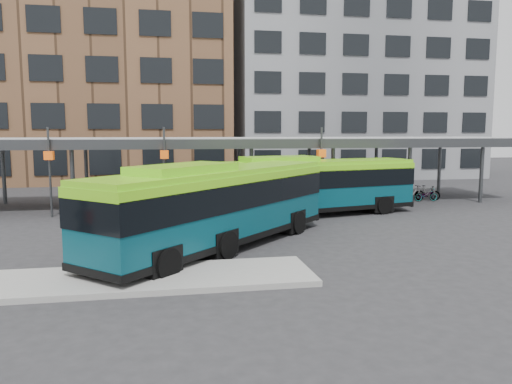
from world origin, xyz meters
TOP-DOWN VIEW (x-y plane):
  - ground at (0.00, 0.00)m, footprint 120.00×120.00m
  - boarding_island at (-5.50, -3.00)m, footprint 14.00×3.00m
  - canopy at (-0.06, 12.87)m, footprint 40.00×6.53m
  - building_brick at (-10.00, 32.00)m, footprint 26.00×14.00m
  - building_grey at (16.00, 32.00)m, footprint 24.00×14.00m
  - bus_front at (-0.98, 0.94)m, footprint 10.43×10.77m
  - bus_rear at (4.79, 7.67)m, footprint 12.10×5.12m
  - bike_rack at (12.55, 11.91)m, footprint 4.92×1.46m

SIDE VIEW (x-z plane):
  - ground at x=0.00m, z-range 0.00..0.00m
  - boarding_island at x=-5.50m, z-range 0.00..0.18m
  - bike_rack at x=12.55m, z-range -0.05..1.02m
  - bus_rear at x=4.79m, z-range 0.07..3.33m
  - bus_front at x=-0.98m, z-range 0.07..3.48m
  - canopy at x=-0.06m, z-range 1.51..6.31m
  - building_grey at x=16.00m, z-range 0.00..20.00m
  - building_brick at x=-10.00m, z-range 0.00..22.00m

